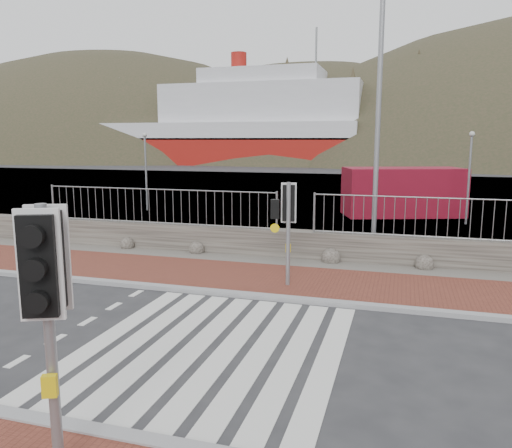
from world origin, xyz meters
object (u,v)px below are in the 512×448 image
(ferry, at_px, (223,130))
(traffic_signal_far, at_px, (287,212))
(traffic_signal_near, at_px, (46,285))
(shipping_container, at_px, (403,192))
(streetlight, at_px, (384,96))

(ferry, distance_m, traffic_signal_far, 68.68)
(traffic_signal_far, bearing_deg, traffic_signal_near, 73.25)
(ferry, height_order, shipping_container, ferry)
(ferry, xyz_separation_m, shipping_container, (27.85, -50.06, -4.17))
(traffic_signal_near, bearing_deg, traffic_signal_far, 60.76)
(streetlight, bearing_deg, traffic_signal_far, -111.55)
(traffic_signal_near, relative_size, streetlight, 0.34)
(traffic_signal_near, relative_size, shipping_container, 0.54)
(shipping_container, bearing_deg, streetlight, -112.94)
(streetlight, xyz_separation_m, shipping_container, (0.68, 9.76, -3.89))
(traffic_signal_near, distance_m, streetlight, 12.55)
(traffic_signal_far, height_order, shipping_container, traffic_signal_far)
(traffic_signal_far, distance_m, shipping_container, 14.08)
(ferry, height_order, traffic_signal_far, ferry)
(ferry, height_order, traffic_signal_near, ferry)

